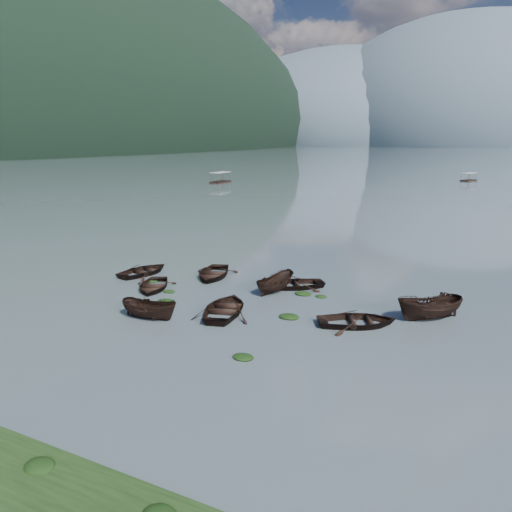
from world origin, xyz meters
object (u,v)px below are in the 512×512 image
at_px(rowboat_3, 226,313).
at_px(pontoon_centre, 468,181).
at_px(rowboat_0, 153,289).
at_px(pontoon_left, 221,183).

height_order(rowboat_3, pontoon_centre, pontoon_centre).
distance_m(rowboat_0, pontoon_left, 92.28).
relative_size(rowboat_3, pontoon_centre, 0.96).
height_order(rowboat_0, rowboat_3, rowboat_3).
relative_size(pontoon_left, pontoon_centre, 1.25).
distance_m(rowboat_0, pontoon_centre, 116.67).
bearing_deg(pontoon_left, rowboat_0, -63.17).
bearing_deg(rowboat_0, pontoon_left, 92.03).
distance_m(rowboat_3, pontoon_left, 97.79).
xyz_separation_m(pontoon_left, pontoon_centre, (55.98, 34.27, 0.00)).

